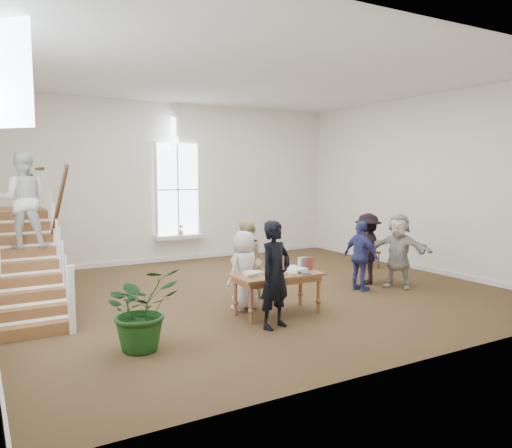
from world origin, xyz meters
TOP-DOWN VIEW (x-y plane):
  - ground at (0.00, 0.00)m, footprint 10.00×10.00m
  - room_shell at (-0.00, 4.39)m, footprint 10.49×10.00m
  - staircase at (-4.34, 0.75)m, footprint 1.10×4.10m
  - library_table at (-0.44, -1.63)m, footprint 1.61×0.83m
  - police_officer at (-0.90, -2.28)m, footprint 0.74×0.60m
  - elderly_woman at (-0.80, -1.03)m, footprint 0.83×0.66m
  - person_yellow at (-0.50, -0.53)m, footprint 0.98×0.89m
  - woman_cluster_a at (2.06, -1.01)m, footprint 0.48×0.92m
  - woman_cluster_b at (2.66, -0.56)m, footprint 1.16×1.17m
  - woman_cluster_c at (2.96, -1.21)m, footprint 1.15×1.58m
  - floor_plant at (-3.11, -2.19)m, footprint 1.25×1.13m
  - side_chair at (4.01, 0.87)m, footprint 0.45×0.45m

SIDE VIEW (x-z plane):
  - ground at x=0.00m, z-range 0.00..0.00m
  - room_shell at x=0.00m, z-range -4.60..5.40m
  - side_chair at x=4.01m, z-range 0.05..0.97m
  - floor_plant at x=-3.11m, z-range 0.00..1.21m
  - library_table at x=-0.44m, z-range 0.26..1.07m
  - elderly_woman at x=-0.80m, z-range 0.00..1.47m
  - woman_cluster_a at x=2.06m, z-range 0.00..1.51m
  - woman_cluster_b at x=2.66m, z-range 0.00..1.62m
  - person_yellow at x=-0.50m, z-range 0.00..1.62m
  - woman_cluster_c at x=2.96m, z-range 0.00..1.65m
  - police_officer at x=-0.90m, z-range 0.00..1.77m
  - staircase at x=-4.34m, z-range 0.16..3.08m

